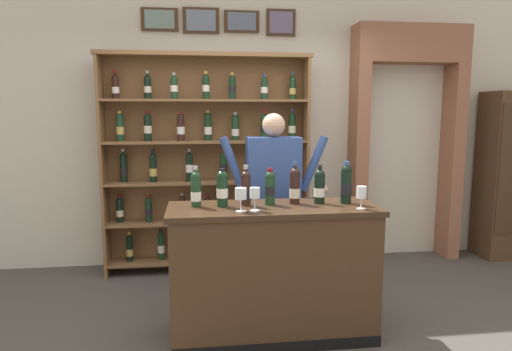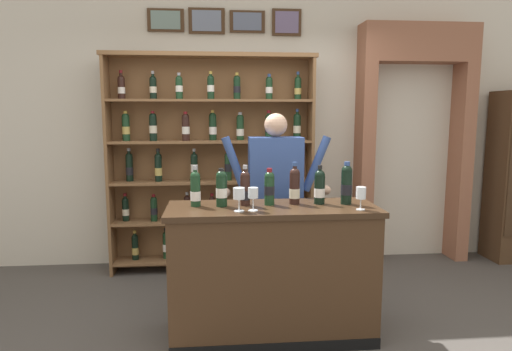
{
  "view_description": "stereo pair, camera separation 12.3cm",
  "coord_description": "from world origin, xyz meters",
  "px_view_note": "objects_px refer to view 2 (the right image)",
  "views": [
    {
      "loc": [
        -0.48,
        -3.09,
        1.65
      ],
      "look_at": [
        -0.05,
        0.17,
        1.18
      ],
      "focal_mm": 31.37,
      "sensor_mm": 36.0,
      "label": 1
    },
    {
      "loc": [
        -0.35,
        -3.1,
        1.65
      ],
      "look_at": [
        -0.05,
        0.17,
        1.18
      ],
      "focal_mm": 31.37,
      "sensor_mm": 36.0,
      "label": 2
    }
  ],
  "objects_px": {
    "tasting_bottle_rosso": "(245,188)",
    "tasting_bottle_vin_santo": "(295,186)",
    "tasting_bottle_chianti": "(320,187)",
    "wine_glass_left": "(361,194)",
    "tasting_bottle_super_tuscan": "(195,189)",
    "tasting_bottle_bianco": "(347,184)",
    "tasting_bottle_brunello": "(269,187)",
    "shopkeeper": "(275,186)",
    "wine_glass_spare": "(253,194)",
    "tasting_counter": "(272,272)",
    "wine_glass_center": "(239,194)",
    "tasting_bottle_riserva": "(222,188)",
    "wine_shelf": "(212,159)"
  },
  "relations": [
    {
      "from": "tasting_bottle_riserva",
      "to": "tasting_bottle_brunello",
      "type": "height_order",
      "value": "tasting_bottle_riserva"
    },
    {
      "from": "tasting_bottle_riserva",
      "to": "tasting_bottle_bianco",
      "type": "xyz_separation_m",
      "value": [
        0.91,
        -0.0,
        0.01
      ]
    },
    {
      "from": "tasting_bottle_super_tuscan",
      "to": "tasting_bottle_brunello",
      "type": "bearing_deg",
      "value": -0.28
    },
    {
      "from": "tasting_bottle_bianco",
      "to": "tasting_bottle_riserva",
      "type": "bearing_deg",
      "value": 179.84
    },
    {
      "from": "tasting_counter",
      "to": "tasting_bottle_chianti",
      "type": "distance_m",
      "value": 0.71
    },
    {
      "from": "tasting_counter",
      "to": "tasting_bottle_super_tuscan",
      "type": "height_order",
      "value": "tasting_bottle_super_tuscan"
    },
    {
      "from": "tasting_bottle_super_tuscan",
      "to": "tasting_bottle_vin_santo",
      "type": "distance_m",
      "value": 0.72
    },
    {
      "from": "shopkeeper",
      "to": "tasting_bottle_brunello",
      "type": "distance_m",
      "value": 0.59
    },
    {
      "from": "tasting_bottle_vin_santo",
      "to": "shopkeeper",
      "type": "bearing_deg",
      "value": 96.74
    },
    {
      "from": "tasting_bottle_bianco",
      "to": "tasting_counter",
      "type": "bearing_deg",
      "value": -176.37
    },
    {
      "from": "tasting_bottle_super_tuscan",
      "to": "tasting_bottle_bianco",
      "type": "xyz_separation_m",
      "value": [
        1.09,
        -0.02,
        0.02
      ]
    },
    {
      "from": "tasting_bottle_super_tuscan",
      "to": "tasting_bottle_chianti",
      "type": "relative_size",
      "value": 1.02
    },
    {
      "from": "wine_shelf",
      "to": "tasting_bottle_bianco",
      "type": "xyz_separation_m",
      "value": [
        0.99,
        -1.45,
        -0.04
      ]
    },
    {
      "from": "tasting_bottle_riserva",
      "to": "tasting_bottle_brunello",
      "type": "xyz_separation_m",
      "value": [
        0.35,
        0.02,
        -0.0
      ]
    },
    {
      "from": "tasting_bottle_brunello",
      "to": "tasting_bottle_chianti",
      "type": "relative_size",
      "value": 0.94
    },
    {
      "from": "tasting_bottle_super_tuscan",
      "to": "tasting_bottle_rosso",
      "type": "relative_size",
      "value": 0.99
    },
    {
      "from": "shopkeeper",
      "to": "tasting_bottle_super_tuscan",
      "type": "distance_m",
      "value": 0.87
    },
    {
      "from": "tasting_bottle_brunello",
      "to": "wine_glass_left",
      "type": "relative_size",
      "value": 1.67
    },
    {
      "from": "wine_shelf",
      "to": "shopkeeper",
      "type": "bearing_deg",
      "value": -57.72
    },
    {
      "from": "tasting_bottle_rosso",
      "to": "wine_glass_left",
      "type": "height_order",
      "value": "tasting_bottle_rosso"
    },
    {
      "from": "wine_glass_left",
      "to": "tasting_bottle_super_tuscan",
      "type": "bearing_deg",
      "value": 168.64
    },
    {
      "from": "tasting_bottle_bianco",
      "to": "wine_glass_center",
      "type": "height_order",
      "value": "tasting_bottle_bianco"
    },
    {
      "from": "tasting_bottle_brunello",
      "to": "tasting_bottle_super_tuscan",
      "type": "bearing_deg",
      "value": 179.72
    },
    {
      "from": "shopkeeper",
      "to": "wine_glass_spare",
      "type": "height_order",
      "value": "shopkeeper"
    },
    {
      "from": "wine_glass_spare",
      "to": "tasting_bottle_rosso",
      "type": "bearing_deg",
      "value": 102.15
    },
    {
      "from": "tasting_bottle_brunello",
      "to": "wine_glass_spare",
      "type": "xyz_separation_m",
      "value": [
        -0.13,
        -0.19,
        -0.02
      ]
    },
    {
      "from": "tasting_counter",
      "to": "tasting_bottle_bianco",
      "type": "height_order",
      "value": "tasting_bottle_bianco"
    },
    {
      "from": "tasting_bottle_vin_santo",
      "to": "tasting_bottle_super_tuscan",
      "type": "bearing_deg",
      "value": -178.95
    },
    {
      "from": "tasting_counter",
      "to": "tasting_bottle_vin_santo",
      "type": "xyz_separation_m",
      "value": [
        0.17,
        0.07,
        0.62
      ]
    },
    {
      "from": "shopkeeper",
      "to": "wine_glass_center",
      "type": "relative_size",
      "value": 10.01
    },
    {
      "from": "shopkeeper",
      "to": "tasting_bottle_bianco",
      "type": "bearing_deg",
      "value": -53.2
    },
    {
      "from": "tasting_bottle_chianti",
      "to": "wine_glass_left",
      "type": "xyz_separation_m",
      "value": [
        0.23,
        -0.23,
        -0.01
      ]
    },
    {
      "from": "shopkeeper",
      "to": "wine_glass_center",
      "type": "height_order",
      "value": "shopkeeper"
    },
    {
      "from": "wine_glass_spare",
      "to": "wine_glass_center",
      "type": "height_order",
      "value": "wine_glass_center"
    },
    {
      "from": "tasting_bottle_rosso",
      "to": "tasting_bottle_vin_santo",
      "type": "bearing_deg",
      "value": 2.57
    },
    {
      "from": "tasting_bottle_chianti",
      "to": "tasting_bottle_bianco",
      "type": "relative_size",
      "value": 0.91
    },
    {
      "from": "tasting_bottle_chianti",
      "to": "tasting_bottle_bianco",
      "type": "bearing_deg",
      "value": -7.61
    },
    {
      "from": "wine_shelf",
      "to": "shopkeeper",
      "type": "relative_size",
      "value": 1.36
    },
    {
      "from": "tasting_bottle_chianti",
      "to": "wine_shelf",
      "type": "bearing_deg",
      "value": 119.07
    },
    {
      "from": "tasting_bottle_rosso",
      "to": "tasting_bottle_riserva",
      "type": "bearing_deg",
      "value": -173.6
    },
    {
      "from": "tasting_bottle_rosso",
      "to": "wine_glass_center",
      "type": "distance_m",
      "value": 0.21
    },
    {
      "from": "tasting_bottle_brunello",
      "to": "tasting_bottle_bianco",
      "type": "relative_size",
      "value": 0.86
    },
    {
      "from": "tasting_bottle_rosso",
      "to": "tasting_bottle_vin_santo",
      "type": "height_order",
      "value": "tasting_bottle_vin_santo"
    },
    {
      "from": "shopkeeper",
      "to": "tasting_bottle_bianco",
      "type": "height_order",
      "value": "shopkeeper"
    },
    {
      "from": "wine_shelf",
      "to": "tasting_bottle_super_tuscan",
      "type": "xyz_separation_m",
      "value": [
        -0.11,
        -1.43,
        -0.06
      ]
    },
    {
      "from": "tasting_bottle_chianti",
      "to": "tasting_counter",
      "type": "bearing_deg",
      "value": -170.31
    },
    {
      "from": "tasting_bottle_vin_santo",
      "to": "tasting_bottle_bianco",
      "type": "relative_size",
      "value": 0.99
    },
    {
      "from": "wine_glass_center",
      "to": "tasting_bottle_riserva",
      "type": "bearing_deg",
      "value": 122.71
    },
    {
      "from": "tasting_bottle_bianco",
      "to": "wine_glass_center",
      "type": "xyz_separation_m",
      "value": [
        -0.79,
        -0.18,
        -0.03
      ]
    },
    {
      "from": "tasting_bottle_riserva",
      "to": "tasting_bottle_chianti",
      "type": "height_order",
      "value": "tasting_bottle_chianti"
    }
  ]
}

